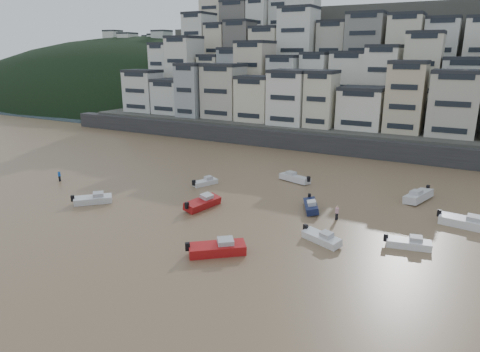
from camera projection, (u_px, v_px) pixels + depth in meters
The scene contains 16 objects.
sea_strip at pixel (142, 93), 205.84m from camera, with size 340.00×340.00×0.00m, color #485567.
harbor_wall at pixel (342, 145), 82.84m from camera, with size 140.00×3.00×3.50m, color #38383A.
hillside at pixel (405, 77), 111.15m from camera, with size 141.04×66.00×50.00m.
headland at pixel (153, 97), 190.52m from camera, with size 216.00×135.00×53.33m.
boat_a at pixel (217, 247), 41.80m from camera, with size 6.09×1.99×1.66m, color #B51618, non-canonical shape.
boat_b at pixel (321, 237), 44.46m from camera, with size 4.84×1.58×1.32m, color white, non-canonical shape.
boat_c at pixel (203, 202), 54.40m from camera, with size 5.81×1.90×1.58m, color #A41416, non-canonical shape.
boat_d at pixel (409, 242), 43.32m from camera, with size 4.74×1.55×1.29m, color white, non-canonical shape.
boat_e at pixel (311, 205), 53.62m from camera, with size 5.11×1.67×1.39m, color #151D43, non-canonical shape.
boat_f at pixel (205, 181), 63.84m from camera, with size 4.25×1.39×1.16m, color silver, non-canonical shape.
boat_g at pixel (466, 220), 48.36m from camera, with size 6.00×1.96×1.64m, color white, non-canonical shape.
boat_h at pixel (295, 177), 65.50m from camera, with size 5.51×1.80×1.50m, color silver, non-canonical shape.
boat_i at pixel (419, 194), 57.11m from camera, with size 6.18×2.02×1.68m, color silver, non-canonical shape.
boat_j at pixel (93, 198), 56.00m from camera, with size 5.22×1.71×1.42m, color silver, non-canonical shape.
person_blue at pixel (59, 176), 65.57m from camera, with size 0.44×0.44×1.74m, color blue, non-canonical shape.
person_pink at pixel (337, 213), 50.54m from camera, with size 0.44×0.44×1.74m, color #D798AD, non-canonical shape.
Camera 1 is at (31.38, -15.81, 19.16)m, focal length 32.00 mm.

